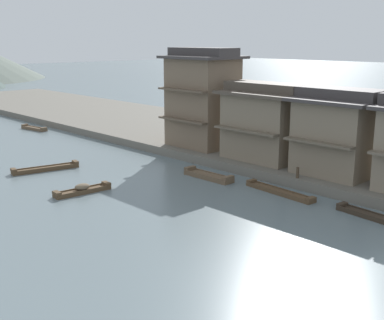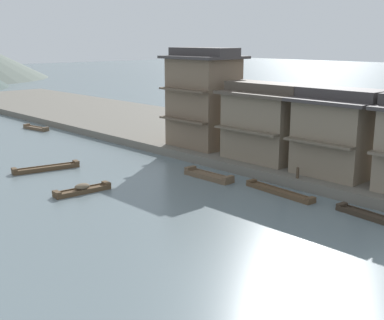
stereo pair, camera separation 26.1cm
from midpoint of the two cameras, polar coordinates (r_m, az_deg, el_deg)
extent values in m
cube|color=#6B665B|center=(54.21, 0.95, 3.05)|extent=(18.00, 110.00, 0.73)
cube|color=brown|center=(41.84, -16.37, -0.98)|extent=(5.28, 1.85, 0.26)
cube|color=brown|center=(41.24, -19.67, -1.08)|extent=(0.50, 0.80, 0.23)
cube|color=brown|center=(42.47, -13.21, -0.24)|extent=(0.50, 0.80, 0.23)
cube|color=brown|center=(41.46, -16.24, -0.86)|extent=(4.64, 1.02, 0.08)
cube|color=brown|center=(42.15, -16.52, -0.65)|extent=(4.64, 1.02, 0.08)
cube|color=brown|center=(61.14, -17.50, 3.39)|extent=(1.39, 4.01, 0.25)
cube|color=brown|center=(62.59, -18.47, 3.76)|extent=(0.77, 0.46, 0.23)
cube|color=brown|center=(59.63, -16.52, 3.45)|extent=(0.77, 0.46, 0.23)
cube|color=brown|center=(60.91, -17.79, 3.49)|extent=(0.59, 3.40, 0.08)
cube|color=brown|center=(61.32, -17.24, 3.59)|extent=(0.59, 3.40, 0.08)
cube|color=brown|center=(34.70, 9.62, -3.60)|extent=(1.28, 5.64, 0.21)
cube|color=brown|center=(36.38, 6.54, -2.37)|extent=(0.76, 0.42, 0.19)
cube|color=brown|center=(33.02, 13.05, -4.29)|extent=(0.76, 0.42, 0.19)
cube|color=brown|center=(34.39, 9.23, -3.49)|extent=(0.51, 5.08, 0.08)
cube|color=brown|center=(34.92, 10.03, -3.26)|extent=(0.51, 5.08, 0.08)
cube|color=brown|center=(37.91, 1.67, -1.88)|extent=(1.13, 4.28, 0.29)
cube|color=brown|center=(39.20, -0.41, -0.94)|extent=(0.96, 0.37, 0.26)
cube|color=brown|center=(36.54, 3.91, -2.05)|extent=(0.96, 0.37, 0.26)
cube|color=brown|center=(37.52, 1.15, -1.74)|extent=(0.13, 3.77, 0.08)
cube|color=brown|center=(38.21, 2.19, -1.47)|extent=(0.13, 3.77, 0.08)
cube|color=brown|center=(35.16, -12.46, -3.48)|extent=(4.03, 1.19, 0.24)
cube|color=brown|center=(35.89, -9.86, -2.63)|extent=(0.42, 0.80, 0.21)
cube|color=brown|center=(34.37, -15.22, -3.64)|extent=(0.42, 0.80, 0.21)
cube|color=brown|center=(35.45, -12.76, -3.09)|extent=(3.47, 0.37, 0.08)
cube|color=brown|center=(34.78, -12.19, -3.38)|extent=(3.47, 0.37, 0.08)
ellipsoid|color=brown|center=(35.06, -12.49, -2.97)|extent=(1.14, 0.86, 0.42)
cube|color=#33281E|center=(31.17, 20.06, -6.24)|extent=(1.39, 5.36, 0.21)
cube|color=#33281E|center=(32.42, 16.39, -4.83)|extent=(0.77, 0.44, 0.19)
cube|color=#33281E|center=(30.82, 19.70, -6.14)|extent=(0.60, 4.78, 0.08)
cube|color=#33281E|center=(31.42, 20.45, -5.83)|extent=(0.60, 4.78, 0.08)
cube|color=#7F705B|center=(37.41, 15.99, 2.40)|extent=(4.49, 5.22, 5.20)
cube|color=brown|center=(35.24, 13.82, 1.87)|extent=(0.70, 5.22, 0.16)
cube|color=#3D3838|center=(37.01, 16.26, 6.54)|extent=(5.39, 6.12, 0.24)
cube|color=#3D3838|center=(36.96, 16.31, 7.26)|extent=(2.69, 6.12, 0.70)
cube|color=#7F705B|center=(40.91, 8.07, 3.71)|extent=(4.21, 5.99, 5.20)
cube|color=brown|center=(39.05, 5.82, 3.31)|extent=(0.70, 5.99, 0.16)
cube|color=#4C4238|center=(40.54, 8.20, 7.50)|extent=(5.11, 6.89, 0.24)
cube|color=#4C4238|center=(40.50, 8.22, 8.16)|extent=(2.52, 6.89, 0.70)
cube|color=#75604C|center=(45.52, 1.03, 6.48)|extent=(4.28, 5.59, 7.80)
cube|color=brown|center=(44.01, -1.30, 4.52)|extent=(0.70, 5.59, 0.16)
cube|color=brown|center=(43.68, -1.32, 7.89)|extent=(0.70, 5.59, 0.16)
cube|color=#3D3838|center=(45.21, 1.05, 11.54)|extent=(5.18, 6.49, 0.24)
cube|color=#3D3838|center=(45.20, 1.05, 12.13)|extent=(2.57, 6.49, 0.70)
cylinder|color=#473828|center=(35.94, 11.63, -1.40)|extent=(0.20, 0.20, 0.78)
camera|label=1|loc=(0.13, -90.21, -0.05)|focal=47.23mm
camera|label=2|loc=(0.13, 89.79, 0.05)|focal=47.23mm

